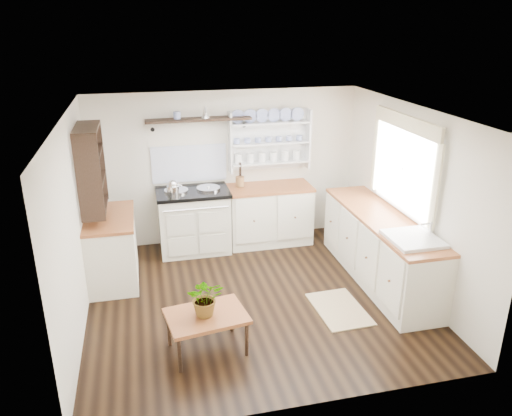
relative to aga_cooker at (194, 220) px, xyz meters
The scene contains 19 objects.
floor 1.73m from the aga_cooker, 70.54° to the right, with size 4.00×3.80×0.01m, color black.
wall_back 0.93m from the aga_cooker, 30.78° to the left, with size 4.00×0.02×2.30m, color silver.
wall_right 3.07m from the aga_cooker, 31.57° to the right, with size 0.02×3.80×2.30m, color silver.
wall_left 2.24m from the aga_cooker, 132.64° to the right, with size 0.02×3.80×2.30m, color silver.
ceiling 2.47m from the aga_cooker, 70.54° to the right, with size 4.00×3.80×0.01m, color white.
window 3.08m from the aga_cooker, 29.56° to the right, with size 0.08×1.55×1.22m.
aga_cooker is the anchor object (origin of this frame).
back_cabinets 1.16m from the aga_cooker, ahead, with size 1.27×0.63×0.90m.
right_cabinets 2.69m from the aga_cooker, 33.10° to the right, with size 0.62×2.43×0.90m.
belfast_sink 3.18m from the aga_cooker, 44.55° to the right, with size 0.55×0.60×0.45m.
left_cabinets 1.33m from the aga_cooker, 149.69° to the right, with size 0.62×1.13×0.90m.
plate_rack 1.64m from the aga_cooker, 13.71° to the left, with size 1.20×0.22×0.90m.
high_shelf 1.46m from the aga_cooker, 53.32° to the left, with size 1.50×0.29×0.16m.
left_shelving 1.80m from the aga_cooker, 152.48° to the right, with size 0.28×0.80×1.05m, color black.
kettle 0.64m from the aga_cooker, 156.85° to the right, with size 0.18×0.18×0.22m, color silver, non-canonical shape.
utensil_crock 0.89m from the aga_cooker, ahead, with size 0.13×0.13×0.15m, color brown.
center_table 2.48m from the aga_cooker, 93.65° to the right, with size 0.88×0.68×0.43m.
potted_plant 2.48m from the aga_cooker, 93.65° to the right, with size 0.36×0.32×0.41m, color #3F7233.
floor_rug 2.58m from the aga_cooker, 54.27° to the right, with size 0.55×0.85×0.02m, color #9C7B5A.
Camera 1 is at (-1.22, -5.26, 3.26)m, focal length 35.00 mm.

